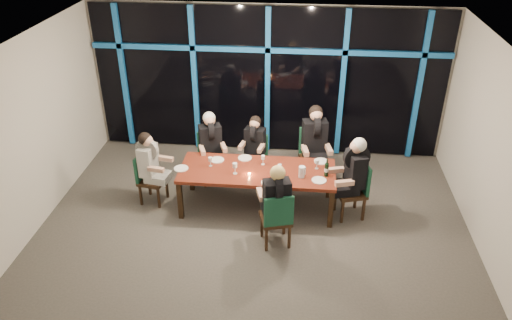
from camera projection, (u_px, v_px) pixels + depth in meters
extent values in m
plane|color=#55514B|center=(252.00, 235.00, 8.01)|extent=(7.00, 7.00, 0.00)
cube|color=beige|center=(268.00, 81.00, 9.87)|extent=(7.00, 0.04, 3.00)
cube|color=beige|center=(218.00, 307.00, 4.67)|extent=(7.00, 0.04, 3.00)
cube|color=beige|center=(23.00, 142.00, 7.57)|extent=(0.04, 6.00, 3.00)
cube|color=beige|center=(501.00, 165.00, 6.97)|extent=(0.04, 6.00, 3.00)
cube|color=white|center=(251.00, 53.00, 6.53)|extent=(7.00, 6.00, 0.04)
cube|color=black|center=(268.00, 82.00, 9.82)|extent=(6.86, 0.04, 2.94)
cube|color=#165EAA|center=(124.00, 78.00, 10.02)|extent=(0.10, 0.10, 2.94)
cube|color=#165EAA|center=(195.00, 80.00, 9.90)|extent=(0.10, 0.10, 2.94)
cube|color=#165EAA|center=(268.00, 83.00, 9.77)|extent=(0.10, 0.10, 2.94)
cube|color=#165EAA|center=(342.00, 85.00, 9.65)|extent=(0.10, 0.10, 2.94)
cube|color=#165EAA|center=(419.00, 88.00, 9.52)|extent=(0.10, 0.10, 2.94)
cube|color=#165EAA|center=(268.00, 50.00, 9.45)|extent=(6.86, 0.10, 0.10)
cube|color=#FF2D14|center=(326.00, 47.00, 9.67)|extent=(0.60, 0.05, 0.35)
cube|color=maroon|center=(257.00, 171.00, 8.35)|extent=(2.60, 1.00, 0.06)
cube|color=black|center=(180.00, 200.00, 8.26)|extent=(0.08, 0.08, 0.69)
cube|color=black|center=(331.00, 209.00, 8.05)|extent=(0.08, 0.08, 0.69)
cube|color=black|center=(191.00, 173.00, 9.02)|extent=(0.08, 0.08, 0.69)
cube|color=black|center=(329.00, 180.00, 8.81)|extent=(0.08, 0.08, 0.69)
cube|color=#311D10|center=(212.00, 160.00, 9.23)|extent=(0.57, 0.57, 0.06)
cube|color=#1A553A|center=(209.00, 143.00, 9.27)|extent=(0.43, 0.20, 0.49)
cube|color=#311D10|center=(205.00, 177.00, 9.16)|extent=(0.05, 0.05, 0.41)
cube|color=#311D10|center=(223.00, 175.00, 9.24)|extent=(0.05, 0.05, 0.41)
cube|color=#311D10|center=(201.00, 168.00, 9.46)|extent=(0.05, 0.05, 0.41)
cube|color=#311D10|center=(220.00, 165.00, 9.54)|extent=(0.05, 0.05, 0.41)
cube|color=#311D10|center=(255.00, 160.00, 9.31)|extent=(0.48, 0.48, 0.05)
cube|color=#1A553A|center=(257.00, 144.00, 9.34)|extent=(0.41, 0.13, 0.45)
cube|color=#311D10|center=(244.00, 173.00, 9.32)|extent=(0.04, 0.04, 0.38)
cube|color=#311D10|center=(260.00, 176.00, 9.24)|extent=(0.04, 0.04, 0.38)
cube|color=#311D10|center=(249.00, 165.00, 9.59)|extent=(0.04, 0.04, 0.38)
cube|color=#311D10|center=(265.00, 167.00, 9.51)|extent=(0.04, 0.04, 0.38)
cube|color=#311D10|center=(314.00, 159.00, 9.19)|extent=(0.57, 0.57, 0.06)
cube|color=#1A553A|center=(312.00, 140.00, 9.23)|extent=(0.48, 0.15, 0.54)
cube|color=#311D10|center=(304.00, 177.00, 9.13)|extent=(0.05, 0.05, 0.45)
cube|color=#311D10|center=(325.00, 176.00, 9.16)|extent=(0.05, 0.05, 0.45)
cube|color=#311D10|center=(301.00, 167.00, 9.46)|extent=(0.05, 0.05, 0.45)
cube|color=#311D10|center=(321.00, 166.00, 9.50)|extent=(0.05, 0.05, 0.45)
cube|color=#311D10|center=(153.00, 181.00, 8.65)|extent=(0.49, 0.49, 0.06)
cube|color=#1A553A|center=(141.00, 166.00, 8.57)|extent=(0.12, 0.43, 0.47)
cube|color=#311D10|center=(159.00, 198.00, 8.58)|extent=(0.04, 0.04, 0.40)
cube|color=#311D10|center=(167.00, 188.00, 8.87)|extent=(0.04, 0.04, 0.40)
cube|color=#311D10|center=(141.00, 195.00, 8.66)|extent=(0.04, 0.04, 0.40)
cube|color=#311D10|center=(150.00, 185.00, 8.94)|extent=(0.04, 0.04, 0.40)
cube|color=#311D10|center=(350.00, 192.00, 8.26)|extent=(0.57, 0.57, 0.06)
cube|color=#1A553A|center=(364.00, 177.00, 8.16)|extent=(0.18, 0.46, 0.51)
cube|color=#311D10|center=(335.00, 199.00, 8.51)|extent=(0.05, 0.05, 0.43)
cube|color=#311D10|center=(342.00, 212.00, 8.20)|extent=(0.05, 0.05, 0.43)
cube|color=#311D10|center=(356.00, 197.00, 8.57)|extent=(0.05, 0.05, 0.43)
cube|color=#311D10|center=(363.00, 209.00, 8.26)|extent=(0.05, 0.05, 0.43)
cube|color=#311D10|center=(276.00, 219.00, 7.64)|extent=(0.55, 0.55, 0.06)
cube|color=#1A553A|center=(279.00, 212.00, 7.34)|extent=(0.44, 0.17, 0.50)
cube|color=#311D10|center=(284.00, 223.00, 7.94)|extent=(0.05, 0.05, 0.42)
cube|color=#311D10|center=(262.00, 226.00, 7.89)|extent=(0.05, 0.05, 0.42)
cube|color=#311D10|center=(289.00, 237.00, 7.64)|extent=(0.05, 0.05, 0.42)
cube|color=#311D10|center=(266.00, 240.00, 7.58)|extent=(0.05, 0.05, 0.42)
cube|color=black|center=(213.00, 159.00, 9.09)|extent=(0.48, 0.51, 0.14)
cube|color=black|center=(210.00, 139.00, 9.06)|extent=(0.45, 0.36, 0.55)
cylinder|color=black|center=(210.00, 129.00, 8.95)|extent=(0.24, 0.42, 0.41)
sphere|color=tan|center=(210.00, 120.00, 8.85)|extent=(0.21, 0.21, 0.21)
sphere|color=silver|center=(209.00, 118.00, 8.87)|extent=(0.22, 0.22, 0.22)
cube|color=tan|center=(202.00, 150.00, 8.85)|extent=(0.18, 0.30, 0.08)
cube|color=tan|center=(224.00, 147.00, 8.94)|extent=(0.18, 0.30, 0.08)
cube|color=black|center=(253.00, 159.00, 9.17)|extent=(0.40, 0.44, 0.13)
cube|color=black|center=(255.00, 141.00, 9.14)|extent=(0.40, 0.29, 0.51)
cylinder|color=black|center=(255.00, 131.00, 9.05)|extent=(0.16, 0.39, 0.38)
sphere|color=tan|center=(255.00, 124.00, 8.95)|extent=(0.19, 0.19, 0.19)
sphere|color=black|center=(255.00, 121.00, 8.97)|extent=(0.21, 0.21, 0.21)
cube|color=tan|center=(242.00, 145.00, 9.01)|extent=(0.13, 0.28, 0.07)
cube|color=tan|center=(261.00, 148.00, 8.92)|extent=(0.13, 0.28, 0.07)
cube|color=black|center=(315.00, 158.00, 9.02)|extent=(0.47, 0.52, 0.15)
cube|color=black|center=(314.00, 136.00, 9.00)|extent=(0.47, 0.34, 0.60)
cylinder|color=black|center=(315.00, 124.00, 8.88)|extent=(0.20, 0.46, 0.45)
sphere|color=tan|center=(316.00, 115.00, 8.77)|extent=(0.23, 0.23, 0.23)
sphere|color=black|center=(316.00, 112.00, 8.79)|extent=(0.25, 0.25, 0.25)
cube|color=tan|center=(305.00, 151.00, 8.83)|extent=(0.15, 0.33, 0.09)
cube|color=tan|center=(329.00, 149.00, 8.87)|extent=(0.15, 0.33, 0.09)
cube|color=black|center=(158.00, 177.00, 8.58)|extent=(0.45, 0.40, 0.13)
cube|color=black|center=(148.00, 160.00, 8.46)|extent=(0.29, 0.41, 0.53)
cylinder|color=black|center=(147.00, 149.00, 8.36)|extent=(0.41, 0.16, 0.40)
sphere|color=tan|center=(147.00, 140.00, 8.27)|extent=(0.20, 0.20, 0.20)
sphere|color=black|center=(145.00, 139.00, 8.26)|extent=(0.22, 0.22, 0.22)
cube|color=tan|center=(156.00, 169.00, 8.27)|extent=(0.29, 0.12, 0.08)
cube|color=tan|center=(165.00, 159.00, 8.59)|extent=(0.29, 0.12, 0.08)
cube|color=black|center=(344.00, 188.00, 8.19)|extent=(0.52, 0.48, 0.14)
cube|color=black|center=(355.00, 169.00, 8.05)|extent=(0.35, 0.46, 0.57)
cylinder|color=black|center=(357.00, 157.00, 7.94)|extent=(0.44, 0.22, 0.43)
sphere|color=tan|center=(357.00, 147.00, 7.85)|extent=(0.22, 0.22, 0.22)
sphere|color=silver|center=(359.00, 145.00, 7.84)|extent=(0.24, 0.24, 0.24)
cube|color=tan|center=(336.00, 170.00, 8.24)|extent=(0.32, 0.16, 0.08)
cube|color=tan|center=(344.00, 183.00, 7.89)|extent=(0.32, 0.16, 0.08)
cube|color=black|center=(274.00, 209.00, 7.70)|extent=(0.46, 0.50, 0.14)
cube|color=black|center=(277.00, 197.00, 7.40)|extent=(0.45, 0.34, 0.56)
cylinder|color=black|center=(277.00, 185.00, 7.29)|extent=(0.21, 0.43, 0.42)
sphere|color=tan|center=(277.00, 173.00, 7.22)|extent=(0.21, 0.21, 0.21)
sphere|color=tan|center=(278.00, 173.00, 7.17)|extent=(0.23, 0.23, 0.23)
cube|color=tan|center=(286.00, 192.00, 7.68)|extent=(0.16, 0.31, 0.08)
cube|color=tan|center=(261.00, 194.00, 7.61)|extent=(0.16, 0.31, 0.08)
cylinder|color=white|center=(217.00, 160.00, 8.61)|extent=(0.24, 0.24, 0.01)
cylinder|color=white|center=(245.00, 158.00, 8.67)|extent=(0.24, 0.24, 0.01)
cylinder|color=white|center=(321.00, 161.00, 8.57)|extent=(0.24, 0.24, 0.01)
cylinder|color=white|center=(181.00, 168.00, 8.36)|extent=(0.24, 0.24, 0.01)
cylinder|color=white|center=(319.00, 180.00, 8.03)|extent=(0.24, 0.24, 0.01)
cylinder|color=white|center=(268.00, 183.00, 7.97)|extent=(0.24, 0.24, 0.01)
cylinder|color=black|center=(326.00, 170.00, 8.11)|extent=(0.07, 0.07, 0.22)
cylinder|color=black|center=(327.00, 162.00, 8.04)|extent=(0.03, 0.03, 0.08)
cylinder|color=silver|center=(326.00, 170.00, 8.11)|extent=(0.07, 0.07, 0.06)
cylinder|color=white|center=(302.00, 172.00, 8.09)|extent=(0.11, 0.11, 0.19)
cylinder|color=white|center=(305.00, 171.00, 8.07)|extent=(0.02, 0.02, 0.13)
cylinder|color=#F39C48|center=(249.00, 174.00, 8.18)|extent=(0.05, 0.05, 0.03)
cylinder|color=white|center=(235.00, 173.00, 8.22)|extent=(0.07, 0.07, 0.01)
cylinder|color=white|center=(235.00, 170.00, 8.20)|extent=(0.01, 0.01, 0.11)
cylinder|color=white|center=(235.00, 165.00, 8.15)|extent=(0.08, 0.08, 0.08)
cylinder|color=silver|center=(263.00, 164.00, 8.49)|extent=(0.06, 0.06, 0.01)
cylinder|color=silver|center=(263.00, 162.00, 8.46)|extent=(0.01, 0.01, 0.10)
cylinder|color=silver|center=(263.00, 157.00, 8.42)|extent=(0.07, 0.07, 0.07)
cylinder|color=silver|center=(279.00, 173.00, 8.23)|extent=(0.06, 0.06, 0.01)
cylinder|color=silver|center=(279.00, 170.00, 8.21)|extent=(0.01, 0.01, 0.09)
cylinder|color=silver|center=(280.00, 166.00, 8.17)|extent=(0.06, 0.06, 0.07)
cylinder|color=silver|center=(211.00, 166.00, 8.44)|extent=(0.06, 0.06, 0.01)
cylinder|color=silver|center=(210.00, 163.00, 8.41)|extent=(0.01, 0.01, 0.10)
cylinder|color=silver|center=(210.00, 159.00, 8.37)|extent=(0.07, 0.07, 0.07)
cylinder|color=silver|center=(317.00, 168.00, 8.37)|extent=(0.06, 0.06, 0.01)
cylinder|color=silver|center=(317.00, 166.00, 8.34)|extent=(0.01, 0.01, 0.10)
cylinder|color=silver|center=(317.00, 162.00, 8.30)|extent=(0.07, 0.07, 0.07)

